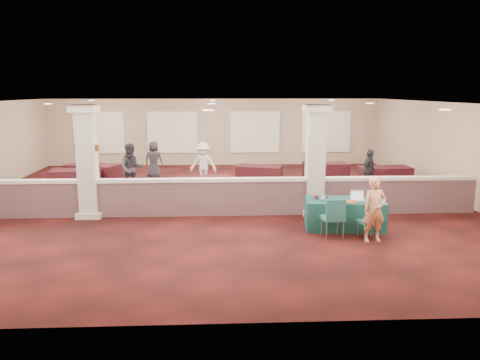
{
  "coord_description": "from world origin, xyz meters",
  "views": [
    {
      "loc": [
        0.19,
        -14.75,
        3.58
      ],
      "look_at": [
        0.8,
        -2.0,
        1.14
      ],
      "focal_mm": 35.0,
      "sensor_mm": 36.0,
      "label": 1
    }
  ],
  "objects_px": {
    "attendee_d": "(154,160)",
    "far_table_front_center": "(204,189)",
    "conf_chair_side": "(334,215)",
    "attendee_c": "(369,170)",
    "near_table": "(344,214)",
    "woman": "(374,209)",
    "far_table_front_left": "(76,180)",
    "far_table_front_right": "(385,177)",
    "far_table_back_right": "(326,172)",
    "far_table_back_center": "(260,175)",
    "conf_chair_main": "(370,219)",
    "attendee_b": "(203,164)",
    "attendee_a": "(132,169)",
    "far_table_back_left": "(94,175)"
  },
  "relations": [
    {
      "from": "conf_chair_main",
      "to": "attendee_b",
      "type": "height_order",
      "value": "attendee_b"
    },
    {
      "from": "attendee_a",
      "to": "conf_chair_main",
      "type": "bearing_deg",
      "value": -53.85
    },
    {
      "from": "conf_chair_main",
      "to": "attendee_b",
      "type": "xyz_separation_m",
      "value": [
        -4.25,
        6.95,
        0.31
      ]
    },
    {
      "from": "far_table_front_left",
      "to": "far_table_front_center",
      "type": "distance_m",
      "value": 5.14
    },
    {
      "from": "conf_chair_main",
      "to": "far_table_front_left",
      "type": "bearing_deg",
      "value": 134.82
    },
    {
      "from": "far_table_front_right",
      "to": "far_table_back_right",
      "type": "distance_m",
      "value": 2.37
    },
    {
      "from": "attendee_d",
      "to": "attendee_c",
      "type": "bearing_deg",
      "value": 171.44
    },
    {
      "from": "attendee_c",
      "to": "near_table",
      "type": "bearing_deg",
      "value": -165.77
    },
    {
      "from": "conf_chair_main",
      "to": "attendee_a",
      "type": "distance_m",
      "value": 8.68
    },
    {
      "from": "conf_chair_main",
      "to": "far_table_back_right",
      "type": "bearing_deg",
      "value": 75.03
    },
    {
      "from": "near_table",
      "to": "woman",
      "type": "distance_m",
      "value": 1.22
    },
    {
      "from": "far_table_front_left",
      "to": "attendee_b",
      "type": "height_order",
      "value": "attendee_b"
    },
    {
      "from": "attendee_c",
      "to": "far_table_front_center",
      "type": "bearing_deg",
      "value": 140.68
    },
    {
      "from": "attendee_d",
      "to": "far_table_front_center",
      "type": "bearing_deg",
      "value": 129.09
    },
    {
      "from": "far_table_front_right",
      "to": "attendee_a",
      "type": "distance_m",
      "value": 9.38
    },
    {
      "from": "attendee_c",
      "to": "far_table_back_left",
      "type": "bearing_deg",
      "value": 119.64
    },
    {
      "from": "far_table_back_center",
      "to": "attendee_d",
      "type": "bearing_deg",
      "value": 164.62
    },
    {
      "from": "attendee_c",
      "to": "attendee_d",
      "type": "xyz_separation_m",
      "value": [
        -8.03,
        2.87,
        0.0
      ]
    },
    {
      "from": "far_table_front_center",
      "to": "attendee_d",
      "type": "height_order",
      "value": "attendee_d"
    },
    {
      "from": "conf_chair_side",
      "to": "far_table_front_center",
      "type": "bearing_deg",
      "value": 123.58
    },
    {
      "from": "conf_chair_side",
      "to": "far_table_back_right",
      "type": "bearing_deg",
      "value": 73.78
    },
    {
      "from": "conf_chair_side",
      "to": "far_table_front_right",
      "type": "xyz_separation_m",
      "value": [
        3.5,
        6.23,
        -0.22
      ]
    },
    {
      "from": "far_table_back_left",
      "to": "woman",
      "type": "bearing_deg",
      "value": -40.47
    },
    {
      "from": "woman",
      "to": "far_table_front_center",
      "type": "bearing_deg",
      "value": 126.3
    },
    {
      "from": "conf_chair_side",
      "to": "far_table_front_left",
      "type": "xyz_separation_m",
      "value": [
        -8.01,
        6.18,
        -0.23
      ]
    },
    {
      "from": "attendee_c",
      "to": "attendee_d",
      "type": "bearing_deg",
      "value": 109.45
    },
    {
      "from": "conf_chair_side",
      "to": "attendee_d",
      "type": "xyz_separation_m",
      "value": [
        -5.44,
        8.23,
        0.18
      ]
    },
    {
      "from": "far_table_back_left",
      "to": "far_table_front_left",
      "type": "bearing_deg",
      "value": -115.09
    },
    {
      "from": "far_table_front_left",
      "to": "far_table_back_left",
      "type": "relative_size",
      "value": 0.94
    },
    {
      "from": "woman",
      "to": "far_table_front_right",
      "type": "relative_size",
      "value": 0.84
    },
    {
      "from": "conf_chair_main",
      "to": "far_table_front_center",
      "type": "distance_m",
      "value": 5.94
    },
    {
      "from": "conf_chair_side",
      "to": "far_table_back_center",
      "type": "height_order",
      "value": "conf_chair_side"
    },
    {
      "from": "conf_chair_main",
      "to": "attendee_b",
      "type": "relative_size",
      "value": 0.52
    },
    {
      "from": "far_table_back_right",
      "to": "attendee_d",
      "type": "xyz_separation_m",
      "value": [
        -6.99,
        0.67,
        0.42
      ]
    },
    {
      "from": "far_table_back_right",
      "to": "attendee_a",
      "type": "distance_m",
      "value": 7.7
    },
    {
      "from": "attendee_a",
      "to": "conf_chair_side",
      "type": "bearing_deg",
      "value": -57.35
    },
    {
      "from": "near_table",
      "to": "woman",
      "type": "bearing_deg",
      "value": -61.98
    },
    {
      "from": "near_table",
      "to": "far_table_front_left",
      "type": "bearing_deg",
      "value": 154.37
    },
    {
      "from": "near_table",
      "to": "attendee_b",
      "type": "height_order",
      "value": "attendee_b"
    },
    {
      "from": "near_table",
      "to": "far_table_front_center",
      "type": "xyz_separation_m",
      "value": [
        -3.78,
        3.3,
        0.0
      ]
    },
    {
      "from": "far_table_back_right",
      "to": "attendee_c",
      "type": "relative_size",
      "value": 1.15
    },
    {
      "from": "woman",
      "to": "far_table_back_left",
      "type": "height_order",
      "value": "woman"
    },
    {
      "from": "far_table_front_left",
      "to": "attendee_d",
      "type": "relative_size",
      "value": 1.19
    },
    {
      "from": "far_table_back_center",
      "to": "attendee_c",
      "type": "bearing_deg",
      "value": -24.24
    },
    {
      "from": "conf_chair_side",
      "to": "far_table_back_right",
      "type": "height_order",
      "value": "conf_chair_side"
    },
    {
      "from": "conf_chair_main",
      "to": "far_table_front_center",
      "type": "height_order",
      "value": "conf_chair_main"
    },
    {
      "from": "far_table_front_left",
      "to": "near_table",
      "type": "bearing_deg",
      "value": -32.02
    },
    {
      "from": "woman",
      "to": "attendee_b",
      "type": "relative_size",
      "value": 0.96
    },
    {
      "from": "woman",
      "to": "attendee_b",
      "type": "xyz_separation_m",
      "value": [
        -4.3,
        7.07,
        0.03
      ]
    },
    {
      "from": "far_table_back_center",
      "to": "conf_chair_main",
      "type": "bearing_deg",
      "value": -73.9
    }
  ]
}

